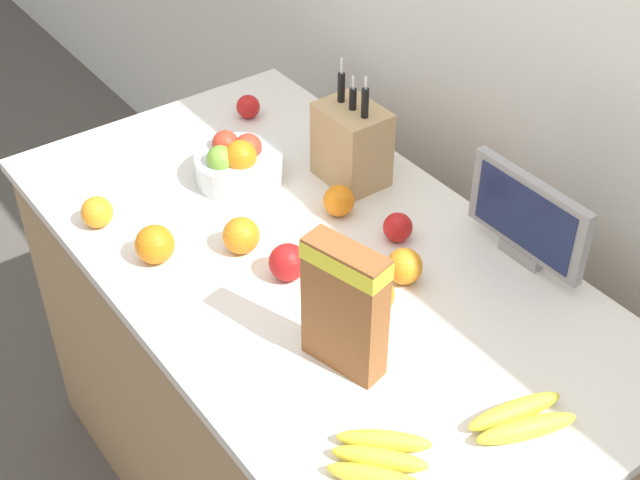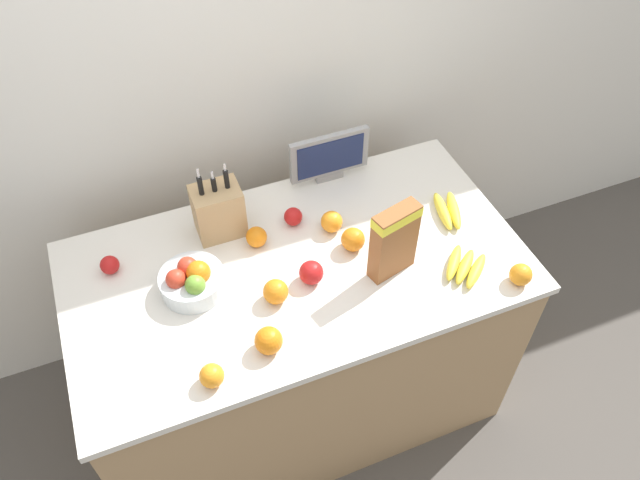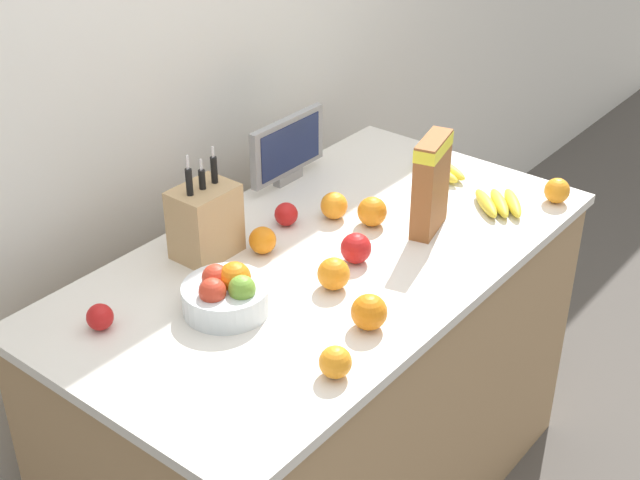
# 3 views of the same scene
# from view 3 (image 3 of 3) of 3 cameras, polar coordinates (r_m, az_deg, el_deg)

# --- Properties ---
(wall_back) EXTENTS (9.00, 0.06, 2.60)m
(wall_back) POSITION_cam_3_polar(r_m,az_deg,el_deg) (2.67, -10.68, 10.27)
(wall_back) COLOR silver
(wall_back) RESTS_ON ground_plane
(counter) EXTENTS (1.59, 0.85, 0.94)m
(counter) POSITION_cam_3_polar(r_m,az_deg,el_deg) (2.69, 0.32, -9.49)
(counter) COLOR tan
(counter) RESTS_ON ground_plane
(knife_block) EXTENTS (0.17, 0.13, 0.31)m
(knife_block) POSITION_cam_3_polar(r_m,az_deg,el_deg) (2.39, -7.36, 1.22)
(knife_block) COLOR tan
(knife_block) RESTS_ON counter
(small_monitor) EXTENTS (0.32, 0.03, 0.21)m
(small_monitor) POSITION_cam_3_polar(r_m,az_deg,el_deg) (2.76, -2.08, 5.91)
(small_monitor) COLOR gray
(small_monitor) RESTS_ON counter
(cereal_box) EXTENTS (0.18, 0.10, 0.28)m
(cereal_box) POSITION_cam_3_polar(r_m,az_deg,el_deg) (2.49, 7.13, 3.81)
(cereal_box) COLOR brown
(cereal_box) RESTS_ON counter
(fruit_bowl) EXTENTS (0.22, 0.22, 0.12)m
(fruit_bowl) POSITION_cam_3_polar(r_m,az_deg,el_deg) (2.18, -6.00, -3.41)
(fruit_bowl) COLOR silver
(fruit_bowl) RESTS_ON counter
(banana_bunch_left) EXTENTS (0.20, 0.21, 0.04)m
(banana_bunch_left) POSITION_cam_3_polar(r_m,az_deg,el_deg) (2.69, 11.41, 2.34)
(banana_bunch_left) COLOR yellow
(banana_bunch_left) RESTS_ON counter
(banana_bunch_right) EXTENTS (0.13, 0.21, 0.04)m
(banana_bunch_right) POSITION_cam_3_polar(r_m,az_deg,el_deg) (2.86, 7.69, 4.51)
(banana_bunch_right) COLOR yellow
(banana_bunch_right) RESTS_ON counter
(apple_near_bananas) EXTENTS (0.08, 0.08, 0.08)m
(apple_near_bananas) POSITION_cam_3_polar(r_m,az_deg,el_deg) (2.37, 2.31, -0.53)
(apple_near_bananas) COLOR red
(apple_near_bananas) RESTS_ON counter
(apple_front) EXTENTS (0.07, 0.07, 0.07)m
(apple_front) POSITION_cam_3_polar(r_m,az_deg,el_deg) (2.18, -13.90, -4.81)
(apple_front) COLOR red
(apple_front) RESTS_ON counter
(apple_rightmost) EXTENTS (0.07, 0.07, 0.07)m
(apple_rightmost) POSITION_cam_3_polar(r_m,az_deg,el_deg) (2.55, -2.18, 1.66)
(apple_rightmost) COLOR red
(apple_rightmost) RESTS_ON counter
(orange_front_center) EXTENTS (0.09, 0.09, 0.09)m
(orange_front_center) POSITION_cam_3_polar(r_m,az_deg,el_deg) (2.54, 3.45, 1.80)
(orange_front_center) COLOR orange
(orange_front_center) RESTS_ON counter
(orange_mid_right) EXTENTS (0.08, 0.08, 0.08)m
(orange_mid_right) POSITION_cam_3_polar(r_m,az_deg,el_deg) (2.26, 0.88, -2.18)
(orange_mid_right) COLOR orange
(orange_mid_right) RESTS_ON counter
(orange_front_right) EXTENTS (0.08, 0.08, 0.08)m
(orange_front_right) POSITION_cam_3_polar(r_m,az_deg,el_deg) (2.58, 0.91, 2.22)
(orange_front_right) COLOR orange
(orange_front_right) RESTS_ON counter
(orange_front_left) EXTENTS (0.08, 0.08, 0.08)m
(orange_front_left) POSITION_cam_3_polar(r_m,az_deg,el_deg) (2.42, -3.70, -0.02)
(orange_front_left) COLOR orange
(orange_front_left) RESTS_ON counter
(orange_near_bowl) EXTENTS (0.07, 0.07, 0.07)m
(orange_near_bowl) POSITION_cam_3_polar(r_m,az_deg,el_deg) (1.98, 0.99, -7.82)
(orange_near_bowl) COLOR orange
(orange_near_bowl) RESTS_ON counter
(orange_by_cereal) EXTENTS (0.09, 0.09, 0.09)m
(orange_by_cereal) POSITION_cam_3_polar(r_m,az_deg,el_deg) (2.12, 3.16, -4.63)
(orange_by_cereal) COLOR orange
(orange_by_cereal) RESTS_ON counter
(orange_mid_left) EXTENTS (0.08, 0.08, 0.08)m
(orange_mid_left) POSITION_cam_3_polar(r_m,az_deg,el_deg) (2.76, 14.93, 3.08)
(orange_mid_left) COLOR orange
(orange_mid_left) RESTS_ON counter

